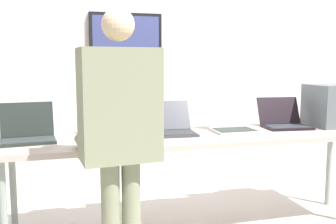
# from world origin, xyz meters

# --- Properties ---
(back_wall) EXTENTS (8.00, 0.11, 2.73)m
(back_wall) POSITION_xyz_m (-0.01, 1.13, 1.37)
(back_wall) COLOR silver
(back_wall) RESTS_ON ground
(workbench) EXTENTS (3.01, 0.70, 0.80)m
(workbench) POSITION_xyz_m (0.00, 0.00, 0.75)
(workbench) COLOR #B2A196
(workbench) RESTS_ON ground
(equipment_box) EXTENTS (0.38, 0.38, 0.36)m
(equipment_box) POSITION_xyz_m (1.26, 0.07, 0.98)
(equipment_box) COLOR slate
(equipment_box) RESTS_ON workbench
(laptop_station_0) EXTENTS (0.40, 0.36, 0.27)m
(laptop_station_0) POSITION_xyz_m (-1.26, 0.08, 0.86)
(laptop_station_0) COLOR #212825
(laptop_station_0) RESTS_ON workbench
(laptop_station_1) EXTENTS (0.31, 0.36, 0.23)m
(laptop_station_1) POSITION_xyz_m (-0.71, 0.10, 0.85)
(laptop_station_1) COLOR #21272B
(laptop_station_1) RESTS_ON workbench
(laptop_station_2) EXTENTS (0.38, 0.41, 0.24)m
(laptop_station_2) POSITION_xyz_m (-0.20, 0.10, 0.86)
(laptop_station_2) COLOR #373941
(laptop_station_2) RESTS_ON workbench
(laptop_station_3) EXTENTS (0.34, 0.33, 0.26)m
(laptop_station_3) POSITION_xyz_m (0.31, 0.09, 0.86)
(laptop_station_3) COLOR #AFB5B3
(laptop_station_3) RESTS_ON workbench
(laptop_station_4) EXTENTS (0.41, 0.39, 0.25)m
(laptop_station_4) POSITION_xyz_m (0.82, 0.13, 0.86)
(laptop_station_4) COLOR black
(laptop_station_4) RESTS_ON workbench
(person) EXTENTS (0.47, 0.62, 1.65)m
(person) POSITION_xyz_m (-0.71, -0.62, 1.00)
(person) COLOR gray
(person) RESTS_ON ground
(coffee_mug) EXTENTS (0.09, 0.09, 0.10)m
(coffee_mug) POSITION_xyz_m (-0.86, -0.25, 0.85)
(coffee_mug) COLOR #302F21
(coffee_mug) RESTS_ON workbench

